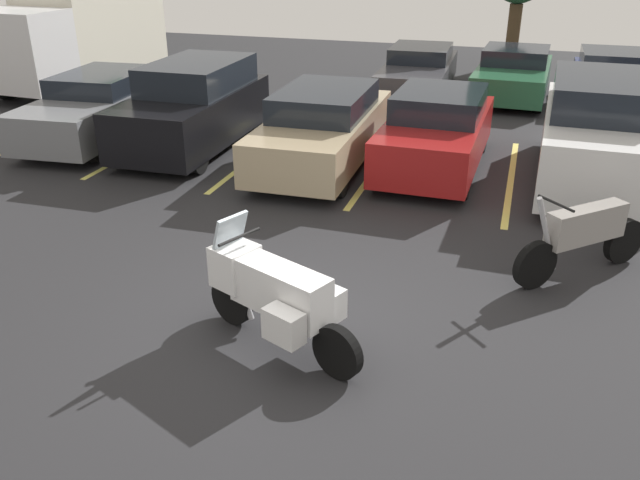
{
  "coord_description": "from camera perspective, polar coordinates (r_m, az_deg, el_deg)",
  "views": [
    {
      "loc": [
        2.58,
        -6.41,
        4.39
      ],
      "look_at": [
        0.32,
        0.9,
        0.77
      ],
      "focal_mm": 37.15,
      "sensor_mm": 36.0,
      "label": 1
    }
  ],
  "objects": [
    {
      "name": "car_far_charcoal",
      "position": [
        19.93,
        8.48,
        14.18
      ],
      "size": [
        1.92,
        4.9,
        1.32
      ],
      "color": "#38383D",
      "rests_on": "ground"
    },
    {
      "name": "motorcycle_touring",
      "position": [
        7.46,
        -4.0,
        -4.56
      ],
      "size": [
        2.13,
        1.26,
        1.45
      ],
      "color": "black",
      "rests_on": "ground"
    },
    {
      "name": "car_red",
      "position": [
        13.43,
        10.02,
        9.17
      ],
      "size": [
        1.88,
        4.35,
        1.54
      ],
      "color": "maroon",
      "rests_on": "ground"
    },
    {
      "name": "car_far_navy",
      "position": [
        19.84,
        24.02,
        12.44
      ],
      "size": [
        1.94,
        4.24,
        1.42
      ],
      "color": "navy",
      "rests_on": "ground"
    },
    {
      "name": "motorcycle_second",
      "position": [
        9.7,
        21.73,
        0.36
      ],
      "size": [
        1.77,
        1.7,
        1.32
      ],
      "color": "black",
      "rests_on": "ground"
    },
    {
      "name": "box_truck",
      "position": [
        21.86,
        -20.12,
        16.1
      ],
      "size": [
        2.54,
        6.24,
        2.66
      ],
      "color": "silver",
      "rests_on": "ground"
    },
    {
      "name": "ground",
      "position": [
        8.22,
        -4.05,
        -7.49
      ],
      "size": [
        44.0,
        44.0,
        0.1
      ],
      "primitive_type": "cube",
      "color": "#262628"
    },
    {
      "name": "car_white",
      "position": [
        13.37,
        22.63,
        8.53
      ],
      "size": [
        1.97,
        4.95,
        1.97
      ],
      "color": "white",
      "rests_on": "ground"
    },
    {
      "name": "car_tan",
      "position": [
        13.5,
        0.29,
        9.66
      ],
      "size": [
        1.91,
        4.92,
        1.52
      ],
      "color": "tan",
      "rests_on": "ground"
    },
    {
      "name": "car_black",
      "position": [
        14.82,
        -10.8,
        11.2
      ],
      "size": [
        1.91,
        4.45,
        1.82
      ],
      "color": "black",
      "rests_on": "ground"
    },
    {
      "name": "car_far_green",
      "position": [
        20.01,
        16.3,
        13.54
      ],
      "size": [
        2.09,
        4.41,
        1.35
      ],
      "color": "#235638",
      "rests_on": "ground"
    },
    {
      "name": "car_grey",
      "position": [
        16.12,
        -18.35,
        10.87
      ],
      "size": [
        2.19,
        4.9,
        1.45
      ],
      "color": "slate",
      "rests_on": "ground"
    },
    {
      "name": "parking_stripes",
      "position": [
        13.91,
        -0.36,
        6.89
      ],
      "size": [
        13.28,
        4.92,
        0.01
      ],
      "color": "#EAE066",
      "rests_on": "ground"
    }
  ]
}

